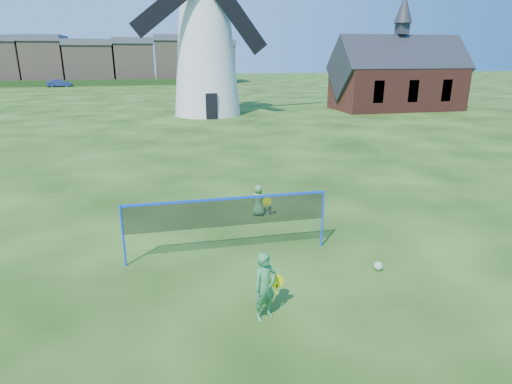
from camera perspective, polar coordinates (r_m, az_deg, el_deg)
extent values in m
plane|color=black|center=(11.02, -0.44, -8.30)|extent=(220.00, 220.00, 0.00)
cube|color=black|center=(34.34, -5.93, 11.28)|extent=(0.91, 0.11, 2.01)
cube|color=black|center=(34.67, -6.24, 17.24)|extent=(0.64, 0.11, 0.82)
cube|color=black|center=(35.21, -6.51, 22.00)|extent=(0.55, 0.11, 0.73)
cube|color=black|center=(34.62, -11.55, 23.42)|extent=(5.86, 0.09, 4.89)
cube|color=black|center=(35.11, -2.65, 22.54)|extent=(4.89, 0.09, 5.86)
cube|color=#5F2A1F|center=(42.61, 18.19, 12.94)|extent=(11.21, 5.60, 3.74)
cube|color=#2D3035|center=(42.52, 18.44, 15.44)|extent=(11.77, 5.70, 5.70)
cube|color=#2D3035|center=(42.57, 18.90, 19.88)|extent=(0.93, 0.93, 0.93)
cone|color=#2D3035|center=(42.69, 19.14, 22.13)|extent=(1.59, 1.59, 2.43)
cube|color=black|center=(38.61, 16.02, 12.71)|extent=(0.93, 0.09, 1.87)
cube|color=black|center=(40.28, 20.21, 12.50)|extent=(0.93, 0.09, 1.87)
cube|color=black|center=(42.13, 24.04, 12.26)|extent=(0.93, 0.09, 1.87)
cylinder|color=blue|center=(10.61, -17.29, -5.64)|extent=(0.05, 0.05, 1.55)
cylinder|color=blue|center=(11.30, 8.85, -3.56)|extent=(0.05, 0.05, 1.55)
cube|color=black|center=(10.53, -3.82, -2.80)|extent=(5.00, 0.02, 0.70)
cube|color=blue|center=(10.41, -3.86, -0.89)|extent=(5.00, 0.02, 0.06)
imported|color=#36884A|center=(8.27, 1.21, -12.50)|extent=(0.58, 0.49, 1.35)
cylinder|color=#F9F20D|center=(8.50, 2.78, -11.78)|extent=(0.28, 0.02, 0.28)
cube|color=#F9F20D|center=(8.58, 2.76, -12.77)|extent=(0.03, 0.02, 0.20)
imported|color=#49974B|center=(13.44, 0.35, -1.09)|extent=(0.57, 0.47, 0.99)
cylinder|color=#F9F20D|center=(13.29, 1.49, -1.27)|extent=(0.28, 0.02, 0.28)
cube|color=#F9F20D|center=(13.34, 1.49, -1.96)|extent=(0.03, 0.02, 0.20)
sphere|color=green|center=(10.62, 15.98, -9.46)|extent=(0.22, 0.22, 0.22)
cube|color=#8A765C|center=(85.40, -30.96, 14.44)|extent=(7.48, 8.00, 6.87)
cube|color=#8A765C|center=(83.59, -26.14, 15.14)|extent=(6.26, 8.00, 6.96)
cube|color=#4C4C54|center=(83.62, -26.53, 17.84)|extent=(6.56, 8.40, 1.00)
cube|color=#8A765C|center=(82.35, -21.02, 15.52)|extent=(7.69, 8.00, 6.36)
cube|color=#4C4C54|center=(82.36, -21.32, 18.06)|extent=(7.99, 8.40, 1.00)
cube|color=#8A765C|center=(81.74, -15.74, 16.10)|extent=(6.40, 8.00, 6.65)
cube|color=#4C4C54|center=(81.76, -15.98, 18.77)|extent=(6.70, 8.40, 1.00)
cube|color=#8A765C|center=(81.76, -10.71, 16.62)|extent=(6.85, 8.00, 7.16)
cube|color=#4C4C54|center=(81.80, -10.88, 19.48)|extent=(7.15, 8.40, 1.00)
cube|color=#8A765C|center=(82.39, -5.62, 16.56)|extent=(6.56, 8.00, 6.34)
cube|color=#4C4C54|center=(82.40, -5.70, 19.11)|extent=(6.86, 8.40, 1.00)
cube|color=#193814|center=(78.35, -28.31, 12.57)|extent=(62.00, 0.80, 1.00)
imported|color=navy|center=(76.56, -24.78, 13.04)|extent=(3.78, 2.13, 1.18)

